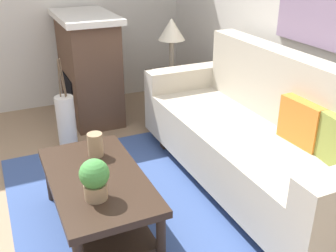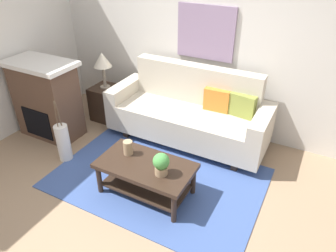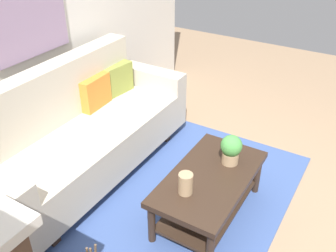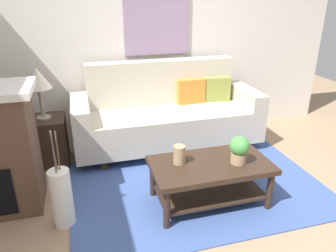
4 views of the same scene
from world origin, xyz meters
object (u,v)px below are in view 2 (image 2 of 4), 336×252
(tabletop_vase, at_px, (128,148))
(table_lamp, at_px, (102,61))
(potted_plant_tabletop, at_px, (161,164))
(throw_pillow_olive, at_px, (242,106))
(throw_pillow_orange, at_px, (217,100))
(couch, at_px, (189,113))
(floor_vase, at_px, (63,143))
(framed_painting, at_px, (206,33))
(fireplace, at_px, (47,99))
(coffee_table, at_px, (146,172))
(side_table, at_px, (107,103))

(tabletop_vase, xyz_separation_m, table_lamp, (-1.23, 1.17, 0.48))
(potted_plant_tabletop, bearing_deg, table_lamp, 143.15)
(throw_pillow_olive, height_order, potted_plant_tabletop, throw_pillow_olive)
(throw_pillow_orange, distance_m, table_lamp, 1.85)
(throw_pillow_olive, bearing_deg, potted_plant_tabletop, -105.87)
(couch, xyz_separation_m, tabletop_vase, (-0.22, -1.23, 0.09))
(table_lamp, relative_size, floor_vase, 1.08)
(table_lamp, height_order, framed_painting, framed_painting)
(tabletop_vase, bearing_deg, table_lamp, 136.38)
(couch, bearing_deg, table_lamp, -177.87)
(tabletop_vase, distance_m, floor_vase, 1.08)
(throw_pillow_orange, xyz_separation_m, fireplace, (-2.28, -0.96, -0.09))
(throw_pillow_orange, height_order, fireplace, fireplace)
(throw_pillow_orange, relative_size, throw_pillow_olive, 1.00)
(table_lamp, bearing_deg, throw_pillow_orange, 5.64)
(coffee_table, distance_m, floor_vase, 1.33)
(tabletop_vase, xyz_separation_m, floor_vase, (-1.05, -0.02, -0.25))
(potted_plant_tabletop, xyz_separation_m, side_table, (-1.75, 1.31, -0.29))
(table_lamp, xyz_separation_m, floor_vase, (0.18, -1.19, -0.73))
(throw_pillow_orange, height_order, coffee_table, throw_pillow_orange)
(table_lamp, bearing_deg, throw_pillow_olive, 4.71)
(throw_pillow_orange, xyz_separation_m, side_table, (-1.81, -0.18, -0.40))
(throw_pillow_olive, height_order, coffee_table, throw_pillow_olive)
(fireplace, distance_m, framed_painting, 2.49)
(side_table, bearing_deg, coffee_table, -39.54)
(coffee_table, bearing_deg, couch, 92.53)
(fireplace, bearing_deg, coffee_table, -13.18)
(potted_plant_tabletop, relative_size, fireplace, 0.23)
(throw_pillow_orange, bearing_deg, tabletop_vase, -113.39)
(throw_pillow_olive, bearing_deg, fireplace, -159.97)
(side_table, bearing_deg, fireplace, -120.72)
(throw_pillow_orange, height_order, side_table, throw_pillow_orange)
(framed_painting, bearing_deg, side_table, -160.29)
(tabletop_vase, bearing_deg, throw_pillow_orange, 66.61)
(potted_plant_tabletop, bearing_deg, fireplace, 166.57)
(potted_plant_tabletop, bearing_deg, framed_painting, 99.27)
(throw_pillow_olive, height_order, floor_vase, throw_pillow_olive)
(tabletop_vase, relative_size, potted_plant_tabletop, 0.66)
(coffee_table, height_order, floor_vase, floor_vase)
(couch, relative_size, table_lamp, 4.04)
(throw_pillow_orange, distance_m, tabletop_vase, 1.48)
(tabletop_vase, relative_size, fireplace, 0.15)
(throw_pillow_olive, relative_size, potted_plant_tabletop, 1.37)
(side_table, distance_m, table_lamp, 0.71)
(couch, distance_m, floor_vase, 1.79)
(throw_pillow_olive, distance_m, floor_vase, 2.45)
(throw_pillow_orange, bearing_deg, side_table, -174.36)
(potted_plant_tabletop, relative_size, table_lamp, 0.46)
(tabletop_vase, relative_size, side_table, 0.31)
(potted_plant_tabletop, height_order, framed_painting, framed_painting)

